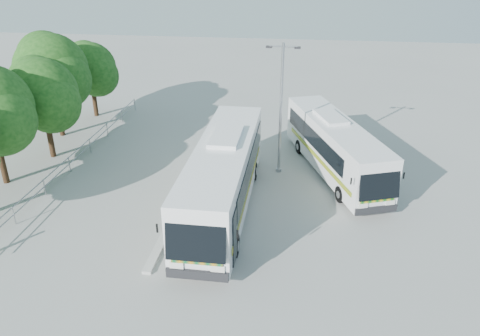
# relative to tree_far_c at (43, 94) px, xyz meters

# --- Properties ---
(ground) EXTENTS (100.00, 100.00, 0.00)m
(ground) POSITION_rel_tree_far_c_xyz_m (12.12, -5.10, -4.26)
(ground) COLOR #999994
(ground) RESTS_ON ground
(kerb_divider) EXTENTS (0.40, 16.00, 0.15)m
(kerb_divider) POSITION_rel_tree_far_c_xyz_m (9.82, -3.10, -4.18)
(kerb_divider) COLOR #B2B2AD
(kerb_divider) RESTS_ON ground
(railing) EXTENTS (0.06, 22.00, 1.00)m
(railing) POSITION_rel_tree_far_c_xyz_m (2.12, -1.10, -3.52)
(railing) COLOR gray
(railing) RESTS_ON ground
(tree_far_c) EXTENTS (4.97, 4.69, 6.49)m
(tree_far_c) POSITION_rel_tree_far_c_xyz_m (0.00, 0.00, 0.00)
(tree_far_c) COLOR #382314
(tree_far_c) RESTS_ON ground
(tree_far_d) EXTENTS (5.62, 5.30, 7.33)m
(tree_far_d) POSITION_rel_tree_far_c_xyz_m (-1.19, 3.70, 0.56)
(tree_far_d) COLOR #382314
(tree_far_d) RESTS_ON ground
(tree_far_e) EXTENTS (4.54, 4.28, 5.92)m
(tree_far_e) POSITION_rel_tree_far_c_xyz_m (-0.51, 8.20, -0.37)
(tree_far_e) COLOR #382314
(tree_far_e) RESTS_ON ground
(coach_main) EXTENTS (2.79, 12.92, 3.58)m
(coach_main) POSITION_rel_tree_far_c_xyz_m (12.18, -5.19, -2.30)
(coach_main) COLOR white
(coach_main) RESTS_ON ground
(coach_adjacent) EXTENTS (5.97, 11.45, 3.15)m
(coach_adjacent) POSITION_rel_tree_far_c_xyz_m (18.09, 0.04, -2.53)
(coach_adjacent) COLOR silver
(coach_adjacent) RESTS_ON ground
(lamppost) EXTENTS (1.90, 0.22, 7.80)m
(lamppost) POSITION_rel_tree_far_c_xyz_m (14.79, -0.33, 0.05)
(lamppost) COLOR #989AA0
(lamppost) RESTS_ON ground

